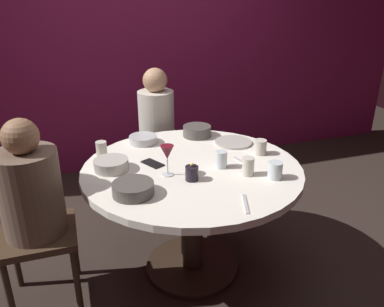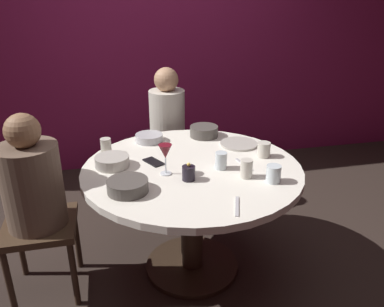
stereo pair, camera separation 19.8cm
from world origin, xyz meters
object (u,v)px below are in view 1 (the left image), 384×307
(wine_glass, at_px, (167,154))
(bowl_small_white, at_px, (111,165))
(bowl_salad_center, at_px, (197,131))
(cup_by_left_diner, at_px, (260,147))
(candle_holder, at_px, (192,173))
(seated_diner_back, at_px, (157,124))
(seated_diner_left, at_px, (31,195))
(cup_near_candle, at_px, (275,170))
(dinner_plate, at_px, (233,142))
(cup_center_front, at_px, (248,166))
(cup_far_edge, at_px, (221,159))
(cup_by_right_diner, at_px, (101,149))
(cell_phone, at_px, (153,163))
(bowl_sauce_side, at_px, (133,189))
(dining_table, at_px, (192,190))
(bowl_serving_large, at_px, (143,139))

(wine_glass, height_order, bowl_small_white, wine_glass)
(bowl_salad_center, xyz_separation_m, bowl_small_white, (-0.65, -0.37, -0.01))
(cup_by_left_diner, bearing_deg, wine_glass, -170.09)
(bowl_small_white, bearing_deg, candle_holder, -33.93)
(seated_diner_back, xyz_separation_m, bowl_salad_center, (0.19, -0.42, 0.06))
(seated_diner_left, distance_m, cup_near_candle, 1.31)
(dinner_plate, height_order, bowl_salad_center, bowl_salad_center)
(candle_holder, bearing_deg, cup_center_front, -7.00)
(seated_diner_back, height_order, bowl_small_white, seated_diner_back)
(cup_far_edge, bearing_deg, cup_by_right_diner, 149.11)
(seated_diner_left, relative_size, cup_near_candle, 11.83)
(cell_phone, height_order, cup_by_left_diner, cup_by_left_diner)
(seated_diner_left, relative_size, bowl_small_white, 5.64)
(candle_holder, height_order, cell_phone, candle_holder)
(bowl_sauce_side, bearing_deg, candle_holder, 10.41)
(dinner_plate, xyz_separation_m, cup_far_edge, (-0.22, -0.33, 0.04))
(seated_diner_back, height_order, cup_near_candle, seated_diner_back)
(cell_phone, distance_m, bowl_sauce_side, 0.37)
(wine_glass, xyz_separation_m, bowl_sauce_side, (-0.22, -0.16, -0.10))
(candle_holder, bearing_deg, bowl_salad_center, 68.64)
(dining_table, bearing_deg, bowl_sauce_side, -149.31)
(bowl_salad_center, relative_size, cup_by_right_diner, 2.05)
(wine_glass, relative_size, bowl_salad_center, 0.89)
(wine_glass, xyz_separation_m, cup_near_candle, (0.55, -0.22, -0.08))
(cell_phone, xyz_separation_m, bowl_small_white, (-0.24, -0.00, 0.03))
(bowl_serving_large, height_order, bowl_salad_center, bowl_salad_center)
(dining_table, xyz_separation_m, bowl_serving_large, (-0.20, 0.46, 0.18))
(dinner_plate, xyz_separation_m, bowl_salad_center, (-0.19, 0.21, 0.03))
(cup_center_front, bearing_deg, bowl_serving_large, 124.25)
(cell_phone, bearing_deg, bowl_serving_large, -120.24)
(bowl_serving_large, height_order, cup_near_candle, cup_near_candle)
(bowl_sauce_side, xyz_separation_m, cup_far_edge, (0.54, 0.16, 0.02))
(bowl_salad_center, height_order, cup_by_left_diner, cup_by_left_diner)
(bowl_small_white, distance_m, cup_center_front, 0.78)
(bowl_small_white, relative_size, bowl_sauce_side, 0.93)
(dinner_plate, bearing_deg, bowl_sauce_side, -147.43)
(dinner_plate, relative_size, cup_near_candle, 2.65)
(dining_table, relative_size, dinner_plate, 5.15)
(bowl_salad_center, distance_m, cup_by_right_diner, 0.70)
(cup_by_left_diner, height_order, cup_far_edge, cup_far_edge)
(bowl_salad_center, relative_size, bowl_small_white, 1.00)
(bowl_small_white, distance_m, cup_by_right_diner, 0.22)
(cup_near_candle, bearing_deg, bowl_salad_center, 103.83)
(cup_near_candle, xyz_separation_m, cup_by_left_diner, (0.08, 0.33, -0.00))
(wine_glass, bearing_deg, seated_diner_back, 80.19)
(candle_holder, xyz_separation_m, bowl_serving_large, (-0.14, 0.63, -0.02))
(cell_phone, distance_m, cup_near_candle, 0.71)
(cup_by_left_diner, bearing_deg, bowl_salad_center, 122.12)
(wine_glass, xyz_separation_m, bowl_salad_center, (0.36, 0.54, -0.09))
(cell_phone, bearing_deg, dinner_plate, 167.73)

